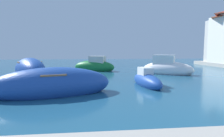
{
  "coord_description": "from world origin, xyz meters",
  "views": [
    {
      "loc": [
        -6.29,
        -5.58,
        2.19
      ],
      "look_at": [
        -4.67,
        10.34,
        0.56
      ],
      "focal_mm": 28.55,
      "sensor_mm": 36.0,
      "label": 1
    }
  ],
  "objects_px": {
    "moored_boat_1": "(54,85)",
    "moored_boat_2": "(95,66)",
    "moored_boat_0": "(30,70)",
    "moored_boat_4": "(147,80)",
    "moored_boat_3": "(167,68)"
  },
  "relations": [
    {
      "from": "moored_boat_0",
      "to": "moored_boat_3",
      "type": "relative_size",
      "value": 1.23
    },
    {
      "from": "moored_boat_1",
      "to": "moored_boat_2",
      "type": "relative_size",
      "value": 1.26
    },
    {
      "from": "moored_boat_0",
      "to": "moored_boat_1",
      "type": "relative_size",
      "value": 0.97
    },
    {
      "from": "moored_boat_1",
      "to": "moored_boat_2",
      "type": "distance_m",
      "value": 10.64
    },
    {
      "from": "moored_boat_0",
      "to": "moored_boat_4",
      "type": "distance_m",
      "value": 10.06
    },
    {
      "from": "moored_boat_2",
      "to": "moored_boat_4",
      "type": "height_order",
      "value": "moored_boat_2"
    },
    {
      "from": "moored_boat_0",
      "to": "moored_boat_2",
      "type": "bearing_deg",
      "value": 95.76
    },
    {
      "from": "moored_boat_0",
      "to": "moored_boat_4",
      "type": "relative_size",
      "value": 1.63
    },
    {
      "from": "moored_boat_1",
      "to": "moored_boat_4",
      "type": "relative_size",
      "value": 1.68
    },
    {
      "from": "moored_boat_1",
      "to": "moored_boat_2",
      "type": "xyz_separation_m",
      "value": [
        2.07,
        10.43,
        -0.0
      ]
    },
    {
      "from": "moored_boat_0",
      "to": "moored_boat_1",
      "type": "height_order",
      "value": "moored_boat_0"
    },
    {
      "from": "moored_boat_1",
      "to": "moored_boat_3",
      "type": "distance_m",
      "value": 11.22
    },
    {
      "from": "moored_boat_4",
      "to": "moored_boat_3",
      "type": "bearing_deg",
      "value": 138.68
    },
    {
      "from": "moored_boat_0",
      "to": "moored_boat_2",
      "type": "height_order",
      "value": "moored_boat_2"
    },
    {
      "from": "moored_boat_1",
      "to": "moored_boat_4",
      "type": "bearing_deg",
      "value": 3.97
    }
  ]
}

